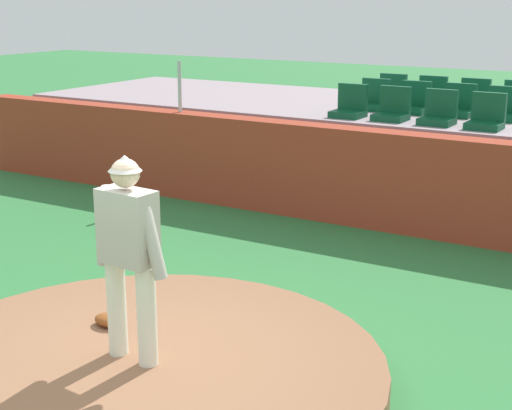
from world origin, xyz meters
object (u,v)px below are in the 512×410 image
object	(u,v)px
stadium_chair_0	(350,107)
stadium_chair_4	(373,100)
stadium_chair_5	(414,103)
stadium_chair_8	(391,94)
fielding_glove	(109,320)
stadium_chair_6	(458,106)
stadium_chair_3	(486,118)
stadium_chair_9	(431,97)
stadium_chair_2	(439,113)
pitcher	(128,244)
stadium_chair_1	(392,110)
stadium_chair_10	(473,100)
stadium_chair_7	(502,110)

from	to	relation	value
stadium_chair_0	stadium_chair_4	distance (m)	0.92
stadium_chair_5	stadium_chair_8	distance (m)	1.17
fielding_glove	stadium_chair_6	size ratio (longest dim) A/B	0.60
stadium_chair_3	stadium_chair_9	bearing A→B (deg)	-52.12
stadium_chair_2	stadium_chair_4	size ratio (longest dim) A/B	1.00
pitcher	stadium_chair_1	world-z (taller)	pitcher
stadium_chair_10	stadium_chair_0	bearing A→B (deg)	51.59
pitcher	stadium_chair_3	world-z (taller)	pitcher
stadium_chair_7	stadium_chair_10	xyz separation A→B (m)	(-0.69, 0.89, 0.00)
stadium_chair_9	stadium_chair_5	bearing A→B (deg)	91.66
stadium_chair_6	stadium_chair_2	bearing A→B (deg)	88.96
stadium_chair_6	stadium_chair_9	size ratio (longest dim) A/B	1.00
stadium_chair_5	stadium_chair_9	xyz separation A→B (m)	(-0.03, 0.91, 0.00)
stadium_chair_8	stadium_chair_10	distance (m)	1.45
stadium_chair_1	stadium_chair_3	xyz separation A→B (m)	(1.42, -0.05, 0.00)
stadium_chair_6	stadium_chair_10	distance (m)	0.85
stadium_chair_3	stadium_chair_9	distance (m)	2.32
fielding_glove	stadium_chair_1	xyz separation A→B (m)	(0.33, 6.11, 1.21)
stadium_chair_3	stadium_chair_10	bearing A→B (deg)	-69.04
stadium_chair_4	stadium_chair_6	bearing A→B (deg)	-179.21
stadium_chair_8	stadium_chair_6	bearing A→B (deg)	149.22
fielding_glove	stadium_chair_9	bearing A→B (deg)	-88.28
stadium_chair_2	stadium_chair_0	bearing A→B (deg)	0.80
stadium_chair_2	stadium_chair_3	xyz separation A→B (m)	(0.70, -0.03, 0.00)
stadium_chair_0	fielding_glove	bearing A→B (deg)	93.34
stadium_chair_0	stadium_chair_2	bearing A→B (deg)	-179.20
stadium_chair_10	stadium_chair_9	bearing A→B (deg)	-2.44
fielding_glove	stadium_chair_8	world-z (taller)	stadium_chair_8
stadium_chair_1	stadium_chair_10	bearing A→B (deg)	-112.79
stadium_chair_3	stadium_chair_9	xyz separation A→B (m)	(-1.42, 1.83, 0.00)
stadium_chair_6	stadium_chair_1	bearing A→B (deg)	50.47
fielding_glove	stadium_chair_0	distance (m)	6.20
stadium_chair_4	stadium_chair_6	xyz separation A→B (m)	(1.41, 0.02, 0.00)
stadium_chair_1	stadium_chair_2	bearing A→B (deg)	178.46
stadium_chair_8	stadium_chair_2	bearing A→B (deg)	128.91
stadium_chair_4	stadium_chair_7	xyz separation A→B (m)	(2.09, -0.02, 0.00)
pitcher	stadium_chair_10	xyz separation A→B (m)	(0.44, 8.26, 0.25)
stadium_chair_3	stadium_chair_4	distance (m)	2.29
fielding_glove	stadium_chair_2	distance (m)	6.30
stadium_chair_0	stadium_chair_4	size ratio (longest dim) A/B	1.00
stadium_chair_2	stadium_chair_7	distance (m)	1.12
stadium_chair_4	stadium_chair_9	world-z (taller)	same
stadium_chair_2	fielding_glove	bearing A→B (deg)	80.22
stadium_chair_9	stadium_chair_7	bearing A→B (deg)	147.01
stadium_chair_7	stadium_chair_10	distance (m)	1.13
stadium_chair_10	stadium_chair_5	bearing A→B (deg)	51.16
stadium_chair_2	stadium_chair_7	xyz separation A→B (m)	(0.70, 0.87, 0.00)
pitcher	fielding_glove	distance (m)	1.21
stadium_chair_8	stadium_chair_1	bearing A→B (deg)	112.10
fielding_glove	stadium_chair_10	bearing A→B (deg)	-93.60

